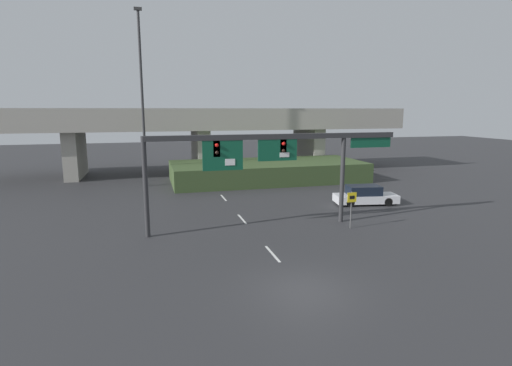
# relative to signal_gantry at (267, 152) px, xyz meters

# --- Properties ---
(ground_plane) EXTENTS (160.00, 160.00, 0.00)m
(ground_plane) POSITION_rel_signal_gantry_xyz_m (-1.04, -8.75, -4.69)
(ground_plane) COLOR #2D2D30
(lane_markings) EXTENTS (0.14, 22.81, 0.01)m
(lane_markings) POSITION_rel_signal_gantry_xyz_m (-1.04, 5.68, -4.69)
(lane_markings) COLOR silver
(lane_markings) RESTS_ON ground
(signal_gantry) EXTENTS (15.81, 0.44, 5.79)m
(signal_gantry) POSITION_rel_signal_gantry_xyz_m (0.00, 0.00, 0.00)
(signal_gantry) COLOR #2D2D30
(signal_gantry) RESTS_ON ground
(speed_limit_sign) EXTENTS (0.60, 0.11, 2.32)m
(speed_limit_sign) POSITION_rel_signal_gantry_xyz_m (4.94, -1.56, -3.18)
(speed_limit_sign) COLOR #4C4C4C
(speed_limit_sign) RESTS_ON ground
(highway_light_pole_near) EXTENTS (0.70, 0.36, 16.22)m
(highway_light_pole_near) POSITION_rel_signal_gantry_xyz_m (-7.24, 16.23, 3.80)
(highway_light_pole_near) COLOR #2D2D30
(highway_light_pole_near) RESTS_ON ground
(overpass_bridge) EXTENTS (47.83, 8.83, 7.39)m
(overpass_bridge) POSITION_rel_signal_gantry_xyz_m (-1.04, 23.62, 0.47)
(overpass_bridge) COLOR #A39E93
(overpass_bridge) RESTS_ON ground
(grass_embankment) EXTENTS (19.54, 8.40, 1.94)m
(grass_embankment) POSITION_rel_signal_gantry_xyz_m (4.89, 16.10, -3.72)
(grass_embankment) COLOR #384C28
(grass_embankment) RESTS_ON ground
(parked_sedan_near_right) EXTENTS (5.01, 2.54, 1.47)m
(parked_sedan_near_right) POSITION_rel_signal_gantry_xyz_m (9.15, 4.01, -4.02)
(parked_sedan_near_right) COLOR silver
(parked_sedan_near_right) RESTS_ON ground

